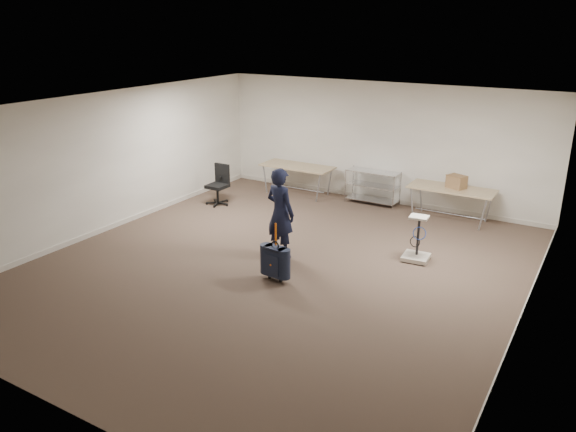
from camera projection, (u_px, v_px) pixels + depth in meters
The scene contains 10 objects.
ground at pixel (279, 267), 9.88m from camera, with size 9.00×9.00×0.00m, color #4E3B2F.
room_shell at pixel (316, 239), 10.99m from camera, with size 8.00×9.00×9.00m.
folding_table_left at pixel (297, 168), 13.78m from camera, with size 1.80×0.75×0.73m.
folding_table_right at pixel (452, 190), 11.94m from camera, with size 1.80×0.75×0.73m.
wire_shelf at pixel (373, 186), 13.14m from camera, with size 1.22×0.47×0.80m.
person at pixel (280, 213), 10.08m from camera, with size 0.61×0.40×1.66m, color black.
suitcase at pixel (275, 261), 9.25m from camera, with size 0.39×0.25×1.01m.
office_chair at pixel (219, 192), 13.17m from camera, with size 0.57×0.57×0.94m.
equipment_cart at pixel (417, 249), 10.09m from camera, with size 0.49×0.49×0.84m.
cardboard_box at pixel (457, 182), 11.88m from camera, with size 0.37×0.28×0.28m, color #A2824B.
Camera 1 is at (4.77, -7.67, 4.11)m, focal length 35.00 mm.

